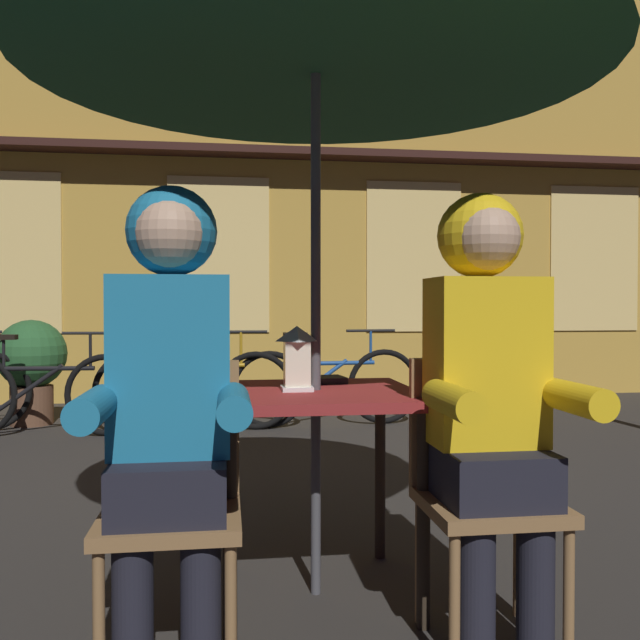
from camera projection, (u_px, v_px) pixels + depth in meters
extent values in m
plane|color=#2D2B28|center=(316.00, 593.00, 2.46)|extent=(60.00, 60.00, 0.00)
cube|color=maroon|center=(316.00, 395.00, 2.44)|extent=(0.72, 0.72, 0.04)
cylinder|color=#2D2319|center=(230.00, 528.00, 2.10)|extent=(0.04, 0.04, 0.70)
cylinder|color=#2D2319|center=(424.00, 520.00, 2.19)|extent=(0.04, 0.04, 0.70)
cylinder|color=#2D2319|center=(229.00, 478.00, 2.72)|extent=(0.04, 0.04, 0.70)
cylinder|color=#2D2319|center=(380.00, 473.00, 2.80)|extent=(0.04, 0.04, 0.70)
cylinder|color=#4C4C51|center=(316.00, 283.00, 2.43)|extent=(0.04, 0.04, 2.25)
cone|color=#19472D|center=(316.00, 21.00, 2.42)|extent=(2.10, 2.10, 0.38)
cube|color=white|center=(297.00, 388.00, 2.42)|extent=(0.11, 0.11, 0.02)
cube|color=white|center=(297.00, 364.00, 2.42)|extent=(0.09, 0.09, 0.16)
pyramid|color=white|center=(297.00, 334.00, 2.42)|extent=(0.11, 0.11, 0.06)
cube|color=olive|center=(170.00, 519.00, 1.95)|extent=(0.40, 0.40, 0.04)
cylinder|color=olive|center=(231.00, 620.00, 1.81)|extent=(0.03, 0.03, 0.41)
cylinder|color=olive|center=(99.00, 628.00, 1.76)|extent=(0.03, 0.03, 0.41)
cylinder|color=olive|center=(230.00, 570.00, 2.14)|extent=(0.03, 0.03, 0.41)
cylinder|color=olive|center=(119.00, 576.00, 2.10)|extent=(0.03, 0.03, 0.41)
cube|color=olive|center=(175.00, 428.00, 2.13)|extent=(0.40, 0.03, 0.42)
cube|color=olive|center=(489.00, 505.00, 2.08)|extent=(0.40, 0.40, 0.04)
cylinder|color=olive|center=(569.00, 598.00, 1.94)|extent=(0.03, 0.03, 0.41)
cylinder|color=olive|center=(454.00, 605.00, 1.89)|extent=(0.03, 0.03, 0.41)
cylinder|color=olive|center=(518.00, 555.00, 2.28)|extent=(0.03, 0.03, 0.41)
cylinder|color=olive|center=(420.00, 560.00, 2.23)|extent=(0.03, 0.03, 0.41)
cube|color=olive|center=(468.00, 421.00, 2.26)|extent=(0.40, 0.03, 0.42)
cylinder|color=black|center=(201.00, 607.00, 1.84)|extent=(0.11, 0.11, 0.45)
cylinder|color=black|center=(133.00, 611.00, 1.81)|extent=(0.11, 0.11, 0.45)
cube|color=black|center=(170.00, 484.00, 1.95)|extent=(0.32, 0.36, 0.16)
cube|color=teal|center=(171.00, 365.00, 1.98)|extent=(0.34, 0.22, 0.52)
cylinder|color=teal|center=(234.00, 405.00, 1.79)|extent=(0.09, 0.30, 0.09)
cylinder|color=teal|center=(93.00, 408.00, 1.74)|extent=(0.09, 0.30, 0.09)
sphere|color=tan|center=(170.00, 233.00, 1.97)|extent=(0.21, 0.21, 0.21)
sphere|color=teal|center=(172.00, 231.00, 2.02)|extent=(0.27, 0.27, 0.27)
cylinder|color=black|center=(535.00, 587.00, 1.97)|extent=(0.11, 0.11, 0.45)
cylinder|color=black|center=(476.00, 590.00, 1.95)|extent=(0.11, 0.11, 0.45)
cube|color=black|center=(490.00, 473.00, 2.08)|extent=(0.32, 0.36, 0.16)
cube|color=yellow|center=(485.00, 361.00, 2.11)|extent=(0.34, 0.22, 0.52)
cylinder|color=yellow|center=(575.00, 399.00, 1.92)|extent=(0.09, 0.30, 0.09)
cylinder|color=yellow|center=(453.00, 401.00, 1.87)|extent=(0.09, 0.30, 0.09)
sphere|color=tan|center=(486.00, 237.00, 2.10)|extent=(0.21, 0.21, 0.21)
sphere|color=yellow|center=(480.00, 236.00, 2.15)|extent=(0.27, 0.27, 0.27)
cube|color=gold|center=(315.00, 128.00, 7.84)|extent=(10.00, 0.60, 6.20)
cube|color=#F4D17A|center=(7.00, 253.00, 7.11)|extent=(1.10, 0.02, 1.70)
cube|color=#F4D17A|center=(219.00, 255.00, 7.41)|extent=(1.10, 0.02, 1.70)
cube|color=#F4D17A|center=(414.00, 257.00, 7.71)|extent=(1.10, 0.02, 1.70)
cube|color=#F4D17A|center=(594.00, 259.00, 8.02)|extent=(1.10, 0.02, 1.70)
cube|color=#331914|center=(320.00, 154.00, 7.40)|extent=(9.00, 0.36, 0.08)
torus|color=black|center=(106.00, 395.00, 5.42)|extent=(0.66, 0.10, 0.66)
cylinder|color=black|center=(41.00, 368.00, 5.38)|extent=(0.84, 0.10, 0.04)
cylinder|color=black|center=(25.00, 391.00, 5.38)|extent=(0.61, 0.08, 0.44)
cylinder|color=black|center=(4.00, 354.00, 5.36)|extent=(0.02, 0.02, 0.24)
cube|color=black|center=(4.00, 337.00, 5.36)|extent=(0.21, 0.09, 0.04)
cylinder|color=black|center=(90.00, 351.00, 5.40)|extent=(0.02, 0.02, 0.28)
cylinder|color=black|center=(90.00, 333.00, 5.40)|extent=(0.44, 0.06, 0.02)
torus|color=black|center=(256.00, 391.00, 5.70)|extent=(0.66, 0.09, 0.66)
torus|color=black|center=(132.00, 392.00, 5.62)|extent=(0.66, 0.09, 0.66)
cylinder|color=#B78419|center=(194.00, 365.00, 5.65)|extent=(0.84, 0.09, 0.04)
cylinder|color=#B78419|center=(180.00, 387.00, 5.65)|extent=(0.61, 0.08, 0.44)
cylinder|color=#B78419|center=(160.00, 351.00, 5.63)|extent=(0.02, 0.02, 0.24)
cube|color=black|center=(159.00, 336.00, 5.63)|extent=(0.20, 0.09, 0.04)
cylinder|color=#B78419|center=(241.00, 348.00, 5.68)|extent=(0.02, 0.02, 0.28)
cylinder|color=black|center=(241.00, 332.00, 5.68)|extent=(0.44, 0.05, 0.02)
torus|color=black|center=(384.00, 386.00, 5.98)|extent=(0.66, 0.10, 0.66)
torus|color=black|center=(269.00, 389.00, 5.77)|extent=(0.66, 0.10, 0.66)
cylinder|color=#1E4C93|center=(328.00, 363.00, 5.87)|extent=(0.84, 0.10, 0.04)
cylinder|color=#1E4C93|center=(314.00, 384.00, 5.85)|extent=(0.61, 0.08, 0.44)
cylinder|color=#1E4C93|center=(295.00, 350.00, 5.81)|extent=(0.02, 0.02, 0.24)
cube|color=black|center=(295.00, 335.00, 5.80)|extent=(0.21, 0.09, 0.04)
cylinder|color=#1E4C93|center=(371.00, 347.00, 5.95)|extent=(0.02, 0.02, 0.28)
cylinder|color=black|center=(371.00, 331.00, 5.95)|extent=(0.44, 0.06, 0.02)
cube|color=black|center=(319.00, 380.00, 2.66)|extent=(0.22, 0.16, 0.02)
cylinder|color=brown|center=(32.00, 405.00, 5.96)|extent=(0.36, 0.36, 0.34)
sphere|color=#285B2D|center=(31.00, 354.00, 5.95)|extent=(0.60, 0.60, 0.60)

